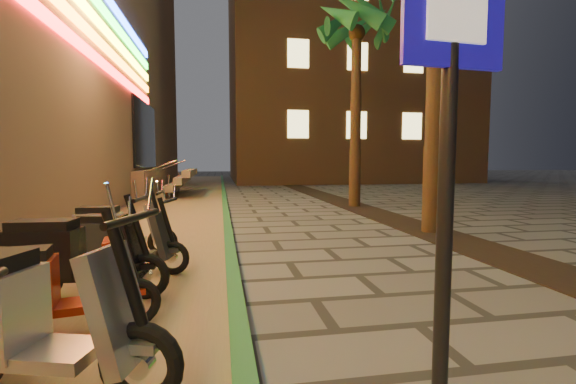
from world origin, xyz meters
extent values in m
cube|color=#8C7251|center=(-2.60, 10.00, 0.01)|extent=(3.40, 60.00, 0.01)
cube|color=#276935|center=(-0.90, 10.00, 0.05)|extent=(0.18, 60.00, 0.10)
cube|color=black|center=(3.60, 5.00, 0.01)|extent=(1.20, 40.00, 0.02)
cube|color=black|center=(-4.45, 18.00, 2.80)|extent=(0.08, 5.00, 3.00)
cube|color=gray|center=(-6.50, 18.00, 0.60)|extent=(5.00, 6.00, 1.20)
cube|color=gray|center=(-3.50, 18.00, 0.15)|extent=(0.35, 5.00, 0.30)
cube|color=gray|center=(-3.15, 18.00, 0.45)|extent=(0.35, 5.00, 0.30)
cube|color=gray|center=(-2.80, 18.00, 0.75)|extent=(0.35, 5.00, 0.30)
cube|color=gray|center=(-2.45, 18.00, 1.05)|extent=(0.35, 5.00, 0.30)
cylinder|color=silver|center=(-3.90, 16.00, 1.25)|extent=(2.09, 0.06, 0.81)
cylinder|color=silver|center=(-3.90, 20.00, 1.25)|extent=(2.09, 0.06, 0.81)
cube|color=brown|center=(9.00, 32.00, 12.50)|extent=(18.00, 16.00, 25.00)
cube|color=#E7D57F|center=(4.00, 23.97, 4.00)|extent=(1.40, 0.06, 1.80)
cube|color=#E7D57F|center=(8.00, 23.97, 4.00)|extent=(1.40, 0.06, 1.80)
cube|color=#E7D57F|center=(12.00, 23.97, 4.00)|extent=(1.40, 0.06, 1.80)
cube|color=#E7D57F|center=(4.00, 23.97, 8.50)|extent=(1.40, 0.06, 1.80)
cube|color=#E7D57F|center=(8.00, 23.97, 8.50)|extent=(1.40, 0.06, 1.80)
cube|color=#E7D57F|center=(12.00, 23.97, 8.50)|extent=(1.40, 0.06, 1.80)
cylinder|color=#472D19|center=(3.60, 7.00, 2.85)|extent=(0.40, 0.40, 5.70)
cylinder|color=#472D19|center=(3.60, 12.00, 2.98)|extent=(0.40, 0.40, 5.95)
sphere|color=#472D19|center=(3.60, 12.00, 5.95)|extent=(0.56, 0.56, 0.56)
cone|color=#174B1E|center=(4.49, 12.00, 6.40)|extent=(0.60, 1.93, 1.52)
cone|color=#174B1E|center=(4.28, 12.57, 6.40)|extent=(1.70, 1.86, 1.52)
cone|color=#174B1E|center=(3.75, 12.87, 6.40)|extent=(2.00, 0.93, 1.52)
cone|color=#174B1E|center=(3.16, 12.77, 6.40)|extent=(1.97, 1.48, 1.52)
cone|color=#174B1E|center=(2.77, 12.30, 6.40)|extent=(1.22, 2.02, 1.52)
cone|color=#174B1E|center=(2.77, 11.70, 6.40)|extent=(1.22, 2.02, 1.52)
cone|color=#174B1E|center=(3.16, 11.23, 6.40)|extent=(1.97, 1.48, 1.52)
cone|color=#174B1E|center=(3.75, 11.13, 6.40)|extent=(2.00, 0.93, 1.52)
cone|color=#174B1E|center=(4.28, 11.43, 6.40)|extent=(1.70, 1.86, 1.52)
cylinder|color=black|center=(0.19, 1.08, 1.40)|extent=(0.09, 0.09, 2.80)
cube|color=#130B95|center=(0.19, 1.06, 2.40)|extent=(0.62, 0.08, 0.61)
cube|color=white|center=(0.19, 1.04, 2.40)|extent=(0.36, 0.05, 0.36)
torus|color=black|center=(-1.57, 1.64, 0.29)|extent=(0.58, 0.26, 0.58)
cylinder|color=silver|center=(-1.57, 1.64, 0.29)|extent=(0.18, 0.15, 0.16)
cube|color=#A5A6AD|center=(-2.18, 1.82, 0.33)|extent=(0.69, 0.53, 0.09)
cube|color=#A5A6AD|center=(-1.72, 1.69, 0.66)|extent=(0.40, 0.51, 0.78)
cylinder|color=black|center=(-1.64, 1.67, 0.89)|extent=(0.31, 0.16, 0.82)
cylinder|color=black|center=(-1.59, 1.65, 1.24)|extent=(0.22, 0.63, 0.05)
cube|color=#A5A6AD|center=(-1.57, 1.64, 0.42)|extent=(0.28, 0.22, 0.07)
torus|color=black|center=(-2.90, 2.72, 0.24)|extent=(0.49, 0.19, 0.49)
cylinder|color=silver|center=(-2.90, 2.72, 0.24)|extent=(0.15, 0.12, 0.13)
torus|color=black|center=(-1.88, 2.93, 0.24)|extent=(0.49, 0.19, 0.49)
cylinder|color=silver|center=(-1.88, 2.93, 0.24)|extent=(0.15, 0.12, 0.13)
cube|color=maroon|center=(-2.40, 2.82, 0.28)|extent=(0.57, 0.41, 0.07)
cube|color=maroon|center=(-2.83, 2.74, 0.51)|extent=(0.71, 0.48, 0.47)
cube|color=black|center=(-2.83, 2.74, 0.78)|extent=(0.63, 0.41, 0.11)
cube|color=maroon|center=(-2.00, 2.90, 0.56)|extent=(0.32, 0.41, 0.66)
cylinder|color=black|center=(-1.94, 2.91, 0.75)|extent=(0.26, 0.11, 0.69)
cylinder|color=black|center=(-1.89, 2.92, 1.04)|extent=(0.15, 0.54, 0.04)
cube|color=maroon|center=(-1.88, 2.93, 0.35)|extent=(0.23, 0.17, 0.06)
torus|color=black|center=(-3.08, 3.78, 0.27)|extent=(0.55, 0.15, 0.55)
cylinder|color=silver|center=(-3.08, 3.78, 0.27)|extent=(0.15, 0.12, 0.15)
torus|color=black|center=(-1.91, 3.69, 0.27)|extent=(0.55, 0.15, 0.55)
cylinder|color=silver|center=(-1.91, 3.69, 0.27)|extent=(0.15, 0.12, 0.15)
cube|color=black|center=(-2.51, 3.74, 0.31)|extent=(0.60, 0.40, 0.08)
cube|color=black|center=(-3.00, 3.77, 0.58)|extent=(0.76, 0.45, 0.52)
cube|color=black|center=(-3.00, 3.77, 0.88)|extent=(0.67, 0.38, 0.13)
cube|color=black|center=(-2.06, 3.70, 0.63)|extent=(0.31, 0.44, 0.74)
cylinder|color=black|center=(-1.99, 3.70, 0.84)|extent=(0.29, 0.10, 0.78)
cylinder|color=black|center=(-1.93, 3.69, 1.17)|extent=(0.09, 0.61, 0.05)
cube|color=black|center=(-1.91, 3.69, 0.40)|extent=(0.24, 0.16, 0.06)
torus|color=black|center=(-2.76, 4.86, 0.24)|extent=(0.50, 0.20, 0.49)
cylinder|color=silver|center=(-2.76, 4.86, 0.24)|extent=(0.15, 0.12, 0.13)
torus|color=black|center=(-1.73, 4.64, 0.24)|extent=(0.50, 0.20, 0.49)
cylinder|color=silver|center=(-1.73, 4.64, 0.24)|extent=(0.15, 0.12, 0.13)
cube|color=#272B2D|center=(-2.25, 4.75, 0.28)|extent=(0.57, 0.42, 0.08)
cube|color=#272B2D|center=(-2.68, 4.84, 0.52)|extent=(0.72, 0.49, 0.47)
cube|color=black|center=(-2.68, 4.84, 0.79)|extent=(0.63, 0.42, 0.11)
cube|color=#272B2D|center=(-1.86, 4.66, 0.56)|extent=(0.32, 0.42, 0.66)
cylinder|color=black|center=(-1.79, 4.65, 0.75)|extent=(0.27, 0.12, 0.69)
cylinder|color=black|center=(-1.75, 4.64, 1.05)|extent=(0.16, 0.54, 0.04)
cube|color=#272B2D|center=(-1.73, 4.64, 0.36)|extent=(0.23, 0.17, 0.06)
torus|color=black|center=(-3.09, 5.77, 0.25)|extent=(0.50, 0.11, 0.50)
cylinder|color=silver|center=(-3.09, 5.77, 0.25)|extent=(0.14, 0.10, 0.13)
torus|color=black|center=(-2.02, 5.74, 0.25)|extent=(0.50, 0.11, 0.50)
cylinder|color=silver|center=(-2.02, 5.74, 0.25)|extent=(0.14, 0.10, 0.13)
cube|color=silver|center=(-2.56, 5.76, 0.29)|extent=(0.54, 0.34, 0.08)
cube|color=silver|center=(-3.01, 5.77, 0.53)|extent=(0.68, 0.38, 0.48)
cube|color=black|center=(-3.01, 5.77, 0.80)|extent=(0.60, 0.32, 0.11)
cube|color=silver|center=(-2.15, 5.74, 0.57)|extent=(0.27, 0.39, 0.67)
cylinder|color=black|center=(-2.08, 5.74, 0.77)|extent=(0.26, 0.07, 0.71)
cylinder|color=black|center=(-2.04, 5.74, 1.07)|extent=(0.06, 0.56, 0.04)
cube|color=silver|center=(-2.02, 5.74, 0.36)|extent=(0.21, 0.14, 0.06)
camera|label=1|loc=(-1.05, -0.87, 1.60)|focal=24.00mm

